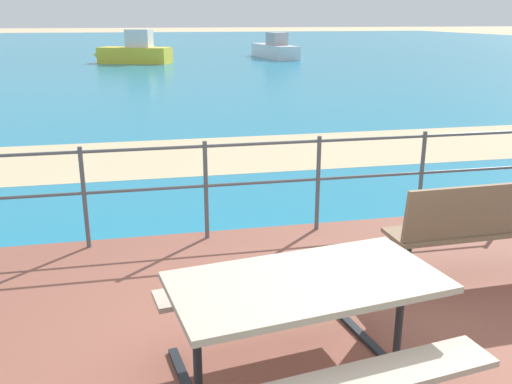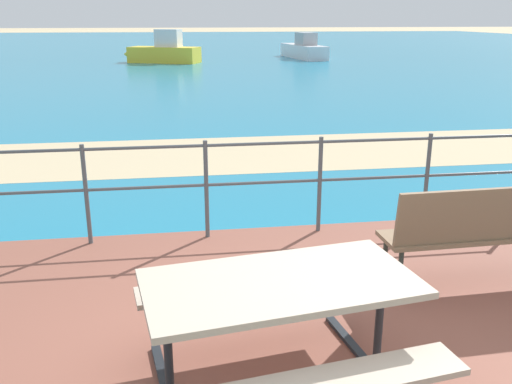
{
  "view_description": "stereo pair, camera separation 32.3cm",
  "coord_description": "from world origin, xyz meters",
  "px_view_note": "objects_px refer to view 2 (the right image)",
  "views": [
    {
      "loc": [
        -1.2,
        -2.9,
        2.24
      ],
      "look_at": [
        -0.1,
        2.32,
        0.56
      ],
      "focal_mm": 39.04,
      "sensor_mm": 36.0,
      "label": 1
    },
    {
      "loc": [
        -0.88,
        -2.96,
        2.24
      ],
      "look_at": [
        -0.1,
        2.32,
        0.56
      ],
      "focal_mm": 39.04,
      "sensor_mm": 36.0,
      "label": 2
    }
  ],
  "objects_px": {
    "park_bench": "(482,227)",
    "boat_near": "(163,52)",
    "picnic_table": "(280,307)",
    "boat_mid": "(303,49)"
  },
  "relations": [
    {
      "from": "park_bench",
      "to": "boat_mid",
      "type": "height_order",
      "value": "boat_mid"
    },
    {
      "from": "park_bench",
      "to": "picnic_table",
      "type": "bearing_deg",
      "value": 28.18
    },
    {
      "from": "boat_near",
      "to": "boat_mid",
      "type": "height_order",
      "value": "boat_near"
    },
    {
      "from": "park_bench",
      "to": "boat_mid",
      "type": "bearing_deg",
      "value": -102.03
    },
    {
      "from": "boat_near",
      "to": "boat_mid",
      "type": "distance_m",
      "value": 8.05
    },
    {
      "from": "boat_mid",
      "to": "picnic_table",
      "type": "bearing_deg",
      "value": 160.13
    },
    {
      "from": "park_bench",
      "to": "boat_near",
      "type": "relative_size",
      "value": 0.39
    },
    {
      "from": "park_bench",
      "to": "boat_near",
      "type": "xyz_separation_m",
      "value": [
        -2.83,
        25.36,
        -0.09
      ]
    },
    {
      "from": "picnic_table",
      "to": "boat_mid",
      "type": "xyz_separation_m",
      "value": [
        6.78,
        28.63,
        -0.17
      ]
    },
    {
      "from": "picnic_table",
      "to": "boat_near",
      "type": "relative_size",
      "value": 0.43
    }
  ]
}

